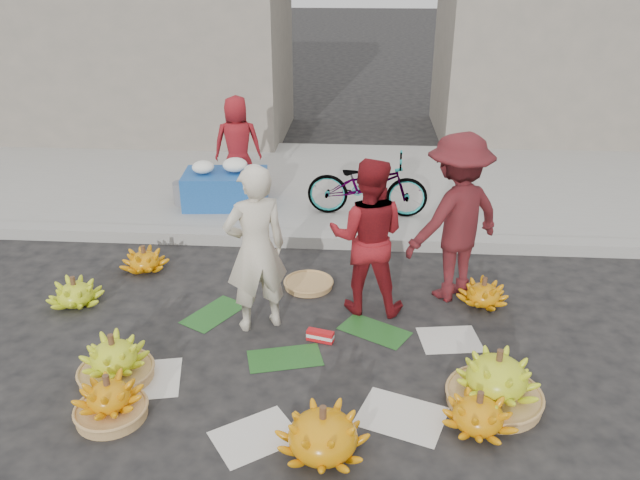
# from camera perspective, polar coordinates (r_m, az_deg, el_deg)

# --- Properties ---
(ground) EXTENTS (80.00, 80.00, 0.00)m
(ground) POSITION_cam_1_polar(r_m,az_deg,el_deg) (5.81, -1.99, -9.66)
(ground) COLOR black
(ground) RESTS_ON ground
(curb) EXTENTS (40.00, 0.25, 0.15)m
(curb) POSITION_cam_1_polar(r_m,az_deg,el_deg) (7.69, -0.33, 0.06)
(curb) COLOR gray
(curb) RESTS_ON ground
(sidewalk) EXTENTS (40.00, 4.00, 0.12)m
(sidewalk) POSITION_cam_1_polar(r_m,az_deg,el_deg) (9.64, 0.62, 5.16)
(sidewalk) COLOR gray
(sidewalk) RESTS_ON ground
(building_left) EXTENTS (6.00, 3.00, 4.00)m
(building_left) POSITION_cam_1_polar(r_m,az_deg,el_deg) (12.87, -17.49, 17.90)
(building_left) COLOR gray
(building_left) RESTS_ON sidewalk
(building_right) EXTENTS (5.00, 3.00, 5.00)m
(building_right) POSITION_cam_1_polar(r_m,az_deg,el_deg) (13.11, 23.02, 19.46)
(building_right) COLOR gray
(building_right) RESTS_ON sidewalk
(newspaper_scatter) EXTENTS (3.20, 1.80, 0.00)m
(newspaper_scatter) POSITION_cam_1_polar(r_m,az_deg,el_deg) (5.17, -2.93, -14.61)
(newspaper_scatter) COLOR silver
(newspaper_scatter) RESTS_ON ground
(banana_leaves) EXTENTS (2.00, 1.00, 0.00)m
(banana_leaves) POSITION_cam_1_polar(r_m,az_deg,el_deg) (5.98, -2.76, -8.51)
(banana_leaves) COLOR #1A4F1B
(banana_leaves) RESTS_ON ground
(banana_bunch_0) EXTENTS (0.63, 0.63, 0.43)m
(banana_bunch_0) POSITION_cam_1_polar(r_m,az_deg,el_deg) (5.59, -18.29, -10.38)
(banana_bunch_0) COLOR #A67A45
(banana_bunch_0) RESTS_ON ground
(banana_bunch_1) EXTENTS (0.54, 0.54, 0.39)m
(banana_bunch_1) POSITION_cam_1_polar(r_m,az_deg,el_deg) (5.20, -18.68, -13.70)
(banana_bunch_1) COLOR #A67A45
(banana_bunch_1) RESTS_ON ground
(banana_bunch_2) EXTENTS (0.76, 0.76, 0.42)m
(banana_bunch_2) POSITION_cam_1_polar(r_m,az_deg,el_deg) (4.62, 0.27, -17.25)
(banana_bunch_2) COLOR orange
(banana_bunch_2) RESTS_ON ground
(banana_bunch_3) EXTENTS (0.58, 0.58, 0.34)m
(banana_bunch_3) POSITION_cam_1_polar(r_m,az_deg,el_deg) (4.99, 14.27, -15.10)
(banana_bunch_3) COLOR orange
(banana_bunch_3) RESTS_ON ground
(banana_bunch_4) EXTENTS (0.75, 0.75, 0.50)m
(banana_bunch_4) POSITION_cam_1_polar(r_m,az_deg,el_deg) (5.23, 15.82, -12.21)
(banana_bunch_4) COLOR #A67A45
(banana_bunch_4) RESTS_ON ground
(banana_bunch_5) EXTENTS (0.60, 0.60, 0.31)m
(banana_bunch_5) POSITION_cam_1_polar(r_m,az_deg,el_deg) (6.60, 14.70, -4.72)
(banana_bunch_5) COLOR orange
(banana_bunch_5) RESTS_ON ground
(banana_bunch_6) EXTENTS (0.62, 0.62, 0.32)m
(banana_bunch_6) POSITION_cam_1_polar(r_m,az_deg,el_deg) (6.84, -21.50, -4.52)
(banana_bunch_6) COLOR #9BBE1B
(banana_bunch_6) RESTS_ON ground
(banana_bunch_7) EXTENTS (0.58, 0.58, 0.31)m
(banana_bunch_7) POSITION_cam_1_polar(r_m,az_deg,el_deg) (7.33, -15.75, -1.77)
(banana_bunch_7) COLOR orange
(banana_bunch_7) RESTS_ON ground
(basket_spare) EXTENTS (0.64, 0.64, 0.06)m
(basket_spare) POSITION_cam_1_polar(r_m,az_deg,el_deg) (6.76, -1.05, -4.06)
(basket_spare) COLOR #A67A45
(basket_spare) RESTS_ON ground
(incense_stack) EXTENTS (0.26, 0.14, 0.10)m
(incense_stack) POSITION_cam_1_polar(r_m,az_deg,el_deg) (5.84, 0.02, -8.74)
(incense_stack) COLOR red
(incense_stack) RESTS_ON ground
(vendor_cream) EXTENTS (0.71, 0.61, 1.62)m
(vendor_cream) POSITION_cam_1_polar(r_m,az_deg,el_deg) (5.74, -5.89, -0.87)
(vendor_cream) COLOR beige
(vendor_cream) RESTS_ON ground
(vendor_red) EXTENTS (0.82, 0.67, 1.58)m
(vendor_red) POSITION_cam_1_polar(r_m,az_deg,el_deg) (6.04, 4.37, 0.29)
(vendor_red) COLOR maroon
(vendor_red) RESTS_ON ground
(man_striped) EXTENTS (1.30, 1.17, 1.74)m
(man_striped) POSITION_cam_1_polar(r_m,az_deg,el_deg) (6.39, 12.32, 1.96)
(man_striped) COLOR maroon
(man_striped) RESTS_ON ground
(flower_table) EXTENTS (1.17, 0.78, 0.65)m
(flower_table) POSITION_cam_1_polar(r_m,az_deg,el_deg) (8.65, -8.59, 4.87)
(flower_table) COLOR #164692
(flower_table) RESTS_ON sidewalk
(grey_bucket) EXTENTS (0.27, 0.27, 0.31)m
(grey_bucket) POSITION_cam_1_polar(r_m,az_deg,el_deg) (8.83, -12.40, 4.21)
(grey_bucket) COLOR slate
(grey_bucket) RESTS_ON sidewalk
(flower_vendor) EXTENTS (0.74, 0.54, 1.38)m
(flower_vendor) POSITION_cam_1_polar(r_m,az_deg,el_deg) (9.08, -7.54, 8.68)
(flower_vendor) COLOR maroon
(flower_vendor) RESTS_ON sidewalk
(bicycle) EXTENTS (0.63, 1.60, 0.83)m
(bicycle) POSITION_cam_1_polar(r_m,az_deg,el_deg) (8.20, 4.34, 5.05)
(bicycle) COLOR gray
(bicycle) RESTS_ON sidewalk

